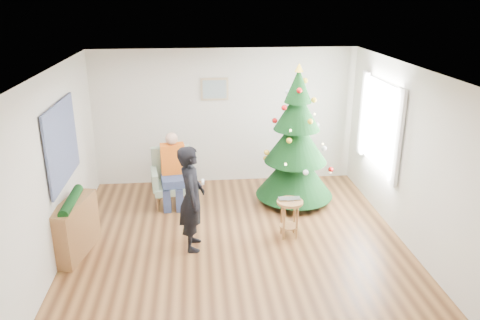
{
  "coord_description": "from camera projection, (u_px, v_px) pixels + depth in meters",
  "views": [
    {
      "loc": [
        -0.55,
        -6.21,
        3.57
      ],
      "look_at": [
        0.1,
        0.6,
        1.1
      ],
      "focal_mm": 35.0,
      "sensor_mm": 36.0,
      "label": 1
    }
  ],
  "objects": [
    {
      "name": "game_controller",
      "position": [
        203.0,
        182.0,
        6.58
      ],
      "size": [
        0.04,
        0.13,
        0.04
      ],
      "primitive_type": "cube",
      "rotation": [
        0.0,
        0.0,
        -0.01
      ],
      "color": "white",
      "rests_on": "standing_man"
    },
    {
      "name": "garland",
      "position": [
        71.0,
        201.0,
        6.5
      ],
      "size": [
        0.14,
        0.9,
        0.14
      ],
      "primitive_type": "cylinder",
      "rotation": [
        1.57,
        0.0,
        0.0
      ],
      "color": "black",
      "rests_on": "console"
    },
    {
      "name": "floor",
      "position": [
        237.0,
        242.0,
        7.07
      ],
      "size": [
        5.0,
        5.0,
        0.0
      ],
      "primitive_type": "plane",
      "color": "brown",
      "rests_on": "ground"
    },
    {
      "name": "wall_back",
      "position": [
        225.0,
        117.0,
        8.97
      ],
      "size": [
        5.0,
        0.0,
        5.0
      ],
      "primitive_type": "plane",
      "rotation": [
        1.57,
        0.0,
        0.0
      ],
      "color": "silver",
      "rests_on": "floor"
    },
    {
      "name": "armchair",
      "position": [
        173.0,
        184.0,
        8.25
      ],
      "size": [
        0.81,
        0.75,
        0.99
      ],
      "rotation": [
        0.0,
        0.0,
        0.13
      ],
      "color": "gray",
      "rests_on": "floor"
    },
    {
      "name": "christmas_tree",
      "position": [
        296.0,
        142.0,
        8.09
      ],
      "size": [
        1.37,
        1.37,
        2.47
      ],
      "rotation": [
        0.0,
        0.0,
        0.38
      ],
      "color": "#3F2816",
      "rests_on": "floor"
    },
    {
      "name": "stool",
      "position": [
        289.0,
        218.0,
        7.14
      ],
      "size": [
        0.4,
        0.4,
        0.6
      ],
      "rotation": [
        0.0,
        0.0,
        -0.37
      ],
      "color": "brown",
      "rests_on": "floor"
    },
    {
      "name": "wall_right",
      "position": [
        406.0,
        156.0,
        6.86
      ],
      "size": [
        0.0,
        5.0,
        5.0
      ],
      "primitive_type": "plane",
      "rotation": [
        1.57,
        0.0,
        -1.57
      ],
      "color": "silver",
      "rests_on": "floor"
    },
    {
      "name": "seated_person",
      "position": [
        173.0,
        169.0,
        8.1
      ],
      "size": [
        0.44,
        0.62,
        1.3
      ],
      "rotation": [
        0.0,
        0.0,
        0.13
      ],
      "color": "navy",
      "rests_on": "armchair"
    },
    {
      "name": "tapestry",
      "position": [
        62.0,
        143.0,
        6.61
      ],
      "size": [
        0.03,
        1.5,
        1.15
      ],
      "primitive_type": "cube",
      "color": "black",
      "rests_on": "wall_left"
    },
    {
      "name": "ceiling",
      "position": [
        237.0,
        69.0,
        6.19
      ],
      "size": [
        5.0,
        5.0,
        0.0
      ],
      "primitive_type": "plane",
      "rotation": [
        3.14,
        0.0,
        0.0
      ],
      "color": "white",
      "rests_on": "wall_back"
    },
    {
      "name": "wall_front",
      "position": [
        261.0,
        254.0,
        4.29
      ],
      "size": [
        5.0,
        0.0,
        5.0
      ],
      "primitive_type": "plane",
      "rotation": [
        -1.57,
        0.0,
        0.0
      ],
      "color": "silver",
      "rests_on": "floor"
    },
    {
      "name": "console",
      "position": [
        75.0,
        228.0,
        6.65
      ],
      "size": [
        0.5,
        1.04,
        0.8
      ],
      "primitive_type": "cube",
      "rotation": [
        0.0,
        0.0,
        -0.21
      ],
      "color": "brown",
      "rests_on": "floor"
    },
    {
      "name": "framed_picture",
      "position": [
        215.0,
        89.0,
        8.73
      ],
      "size": [
        0.52,
        0.05,
        0.42
      ],
      "color": "tan",
      "rests_on": "wall_back"
    },
    {
      "name": "curtains",
      "position": [
        378.0,
        124.0,
        7.72
      ],
      "size": [
        0.05,
        1.75,
        1.5
      ],
      "color": "white",
      "rests_on": "wall_right"
    },
    {
      "name": "standing_man",
      "position": [
        192.0,
        198.0,
        6.68
      ],
      "size": [
        0.38,
        0.58,
        1.57
      ],
      "primitive_type": "imported",
      "rotation": [
        0.0,
        0.0,
        1.56
      ],
      "color": "black",
      "rests_on": "floor"
    },
    {
      "name": "window_panel",
      "position": [
        380.0,
        124.0,
        7.72
      ],
      "size": [
        0.04,
        1.3,
        1.4
      ],
      "primitive_type": "cube",
      "color": "white",
      "rests_on": "wall_right"
    },
    {
      "name": "wall_left",
      "position": [
        56.0,
        167.0,
        6.41
      ],
      "size": [
        0.0,
        5.0,
        5.0
      ],
      "primitive_type": "plane",
      "rotation": [
        1.57,
        0.0,
        1.57
      ],
      "color": "silver",
      "rests_on": "floor"
    },
    {
      "name": "laptop",
      "position": [
        290.0,
        200.0,
        7.03
      ],
      "size": [
        0.33,
        0.22,
        0.03
      ],
      "primitive_type": "imported",
      "rotation": [
        0.0,
        0.0,
        -0.02
      ],
      "color": "silver",
      "rests_on": "stool"
    }
  ]
}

